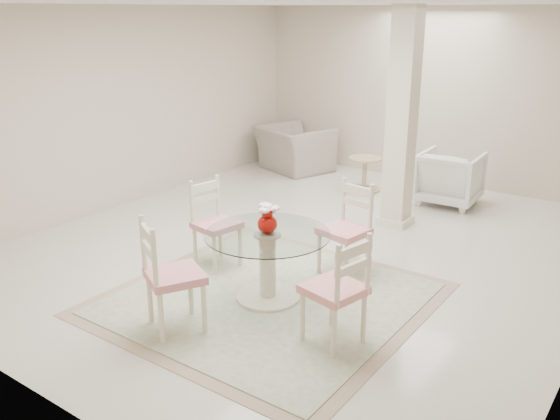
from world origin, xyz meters
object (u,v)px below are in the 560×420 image
Objects in this scene: dining_chair_west at (213,217)px; red_vase at (267,219)px; dining_chair_east at (341,283)px; side_table at (364,176)px; column at (402,120)px; armchair_white at (450,178)px; dining_chair_north at (349,222)px; dining_table at (268,266)px; dining_chair_south at (166,268)px; recliner_taupe at (294,149)px.

red_vase is at bearing -97.46° from dining_chair_west.
side_table is at bearing -142.05° from dining_chair_east.
column is 3.25× the size of armchair_white.
dining_chair_east reaches higher than dining_chair_north.
dining_table is at bearing -97.46° from dining_chair_west.
dining_chair_north is 0.96× the size of dining_chair_south.
dining_table is 3.85m from side_table.
dining_chair_west is 0.93× the size of dining_chair_south.
dining_chair_east is at bearing 147.08° from recliner_taupe.
dining_chair_west is at bearing 67.22° from armchair_white.
armchair_white reaches higher than dining_table.
dining_table is 4.12× the size of red_vase.
column is at bearing 106.91° from dining_chair_north.
column is 1.59m from armchair_white.
recliner_taupe is at bearing -38.41° from dining_chair_south.
armchair_white is at bearing -158.63° from dining_chair_east.
dining_table is 1.42× the size of armchair_white.
armchair_white is (1.29, 3.56, -0.17)m from dining_chair_west.
dining_chair_west is (-1.93, 0.64, -0.02)m from dining_chair_east.
recliner_taupe reaches higher than side_table.
armchair_white is (0.24, 1.23, -0.97)m from column.
dining_chair_south reaches higher than armchair_white.
dining_chair_north reaches higher than dining_chair_west.
dining_chair_east is (0.89, -2.97, -0.78)m from column.
side_table is at bearing 104.23° from dining_table.
column is 2.70m from red_vase.
column is at bearing -68.24° from dining_chair_south.
dining_chair_north is at bearing 150.91° from recliner_taupe.
red_vase reaches higher than recliner_taupe.
column is 2.58× the size of dining_chair_west.
dining_chair_east is at bearing -54.26° from dining_chair_north.
column is 2.40× the size of dining_chair_south.
dining_chair_north reaches higher than armchair_white.
dining_chair_west is (-0.97, 0.32, -0.27)m from red_vase.
red_vase is 0.27× the size of dining_chair_west.
red_vase reaches higher than side_table.
dining_chair_south is 5.54m from recliner_taupe.
dining_table is 1.05m from dining_chair_south.
dining_chair_west is at bearing -144.17° from dining_chair_north.
dining_chair_south reaches higher than dining_chair_west.
dining_chair_north is at bearing 71.87° from dining_table.
dining_chair_south reaches higher than side_table.
dining_chair_west reaches higher than red_vase.
column is 2.49× the size of dining_chair_east.
dining_chair_east is 5.65m from recliner_taupe.
dining_chair_north reaches higher than side_table.
dining_chair_north is (-0.65, 1.29, -0.00)m from dining_chair_east.
dining_chair_south is (-0.42, -3.61, -0.76)m from column.
armchair_white is (0.32, 3.88, 0.03)m from dining_table.
dining_table is 1.05× the size of dining_chair_south.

